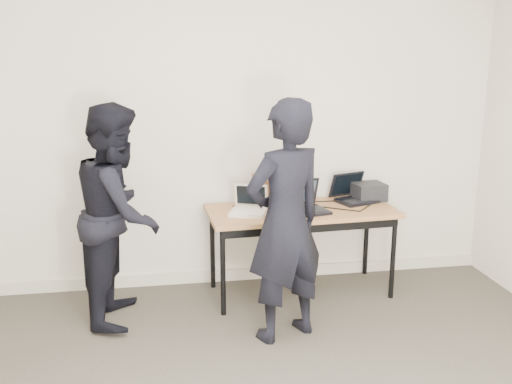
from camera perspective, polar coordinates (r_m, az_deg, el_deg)
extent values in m
cube|color=beige|center=(4.74, -2.53, 6.61)|extent=(4.50, 0.05, 2.70)
cube|color=#916137|center=(4.60, 4.58, -1.92)|extent=(1.53, 0.73, 0.03)
cylinder|color=black|center=(4.32, -3.33, -8.03)|extent=(0.04, 0.04, 0.68)
cylinder|color=black|center=(4.72, 13.53, -6.43)|extent=(0.04, 0.04, 0.68)
cylinder|color=black|center=(4.81, -4.37, -5.69)|extent=(0.04, 0.04, 0.68)
cylinder|color=black|center=(5.17, 10.97, -4.46)|extent=(0.04, 0.04, 0.68)
cube|color=black|center=(4.35, 5.67, -3.66)|extent=(1.40, 0.10, 0.06)
cube|color=#BDAF97|center=(4.43, -0.82, -2.07)|extent=(0.33, 0.30, 0.03)
cube|color=beige|center=(4.40, -0.89, -1.93)|extent=(0.25, 0.19, 0.01)
cube|color=#BDAF97|center=(4.52, -0.49, -0.32)|extent=(0.26, 0.13, 0.18)
cube|color=black|center=(4.51, -0.51, -0.33)|extent=(0.22, 0.11, 0.15)
cube|color=#BDAF97|center=(4.53, -0.53, -1.49)|extent=(0.23, 0.10, 0.01)
cube|color=black|center=(4.48, 5.17, -1.97)|extent=(0.36, 0.30, 0.02)
cube|color=black|center=(4.46, 5.34, -1.90)|extent=(0.28, 0.18, 0.01)
cube|color=black|center=(4.58, 4.36, -0.03)|extent=(0.32, 0.14, 0.22)
cube|color=#26333F|center=(4.57, 4.40, -0.03)|extent=(0.28, 0.11, 0.18)
cube|color=black|center=(4.58, 4.50, -1.46)|extent=(0.28, 0.08, 0.02)
cube|color=black|center=(4.84, 10.05, -0.91)|extent=(0.37, 0.32, 0.02)
cube|color=black|center=(4.82, 10.25, -0.83)|extent=(0.29, 0.20, 0.01)
cube|color=black|center=(4.93, 9.03, 0.78)|extent=(0.32, 0.18, 0.21)
cube|color=black|center=(4.92, 9.08, 0.79)|extent=(0.28, 0.14, 0.17)
cube|color=black|center=(4.93, 9.22, -0.49)|extent=(0.27, 0.11, 0.02)
cube|color=brown|center=(4.73, 1.86, 0.31)|extent=(0.37, 0.18, 0.24)
cube|color=brown|center=(4.65, 1.98, 1.33)|extent=(0.36, 0.09, 0.07)
cube|color=brown|center=(4.76, 3.76, 0.13)|extent=(0.02, 0.10, 0.02)
ellipsoid|color=white|center=(4.70, 2.23, 2.26)|extent=(0.14, 0.11, 0.08)
cube|color=black|center=(4.92, 11.23, 0.03)|extent=(0.28, 0.24, 0.15)
cube|color=black|center=(4.37, 2.35, -2.32)|extent=(0.07, 0.04, 0.03)
cube|color=black|center=(4.81, 6.36, -0.95)|extent=(0.25, 0.02, 0.01)
cube|color=black|center=(4.61, 8.33, -1.69)|extent=(0.28, 0.19, 0.01)
cube|color=black|center=(4.55, -0.72, -1.76)|extent=(0.23, 0.25, 0.01)
cube|color=silver|center=(4.47, 4.78, -2.10)|extent=(0.19, 0.18, 0.01)
cube|color=silver|center=(4.46, 1.89, -2.10)|extent=(0.27, 0.11, 0.01)
cube|color=black|center=(4.69, 10.95, -1.53)|extent=(0.18, 0.21, 0.01)
imported|color=black|center=(3.85, 2.93, -3.04)|extent=(0.72, 0.61, 1.67)
imported|color=black|center=(4.27, -13.53, -2.10)|extent=(0.69, 0.85, 1.61)
cube|color=#B5AD96|center=(5.04, -2.32, -8.26)|extent=(4.50, 0.03, 0.10)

